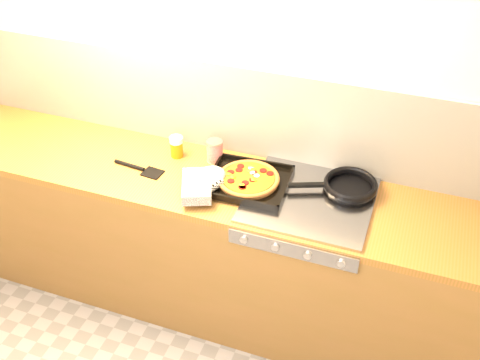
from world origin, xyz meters
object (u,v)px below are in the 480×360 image
at_px(pizza_on_tray, 234,180).
at_px(frying_pan, 349,186).
at_px(tomato_can, 215,151).
at_px(juice_glass, 177,147).

xyz_separation_m(pizza_on_tray, frying_pan, (0.54, 0.15, -0.00)).
bearing_deg(frying_pan, tomato_can, 177.55).
distance_m(pizza_on_tray, tomato_can, 0.26).
bearing_deg(pizza_on_tray, tomato_can, 134.01).
height_order(tomato_can, juice_glass, tomato_can).
bearing_deg(juice_glass, pizza_on_tray, -22.10).
height_order(frying_pan, juice_glass, juice_glass).
bearing_deg(tomato_can, pizza_on_tray, -45.99).
distance_m(pizza_on_tray, juice_glass, 0.42).
relative_size(pizza_on_tray, frying_pan, 1.14).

